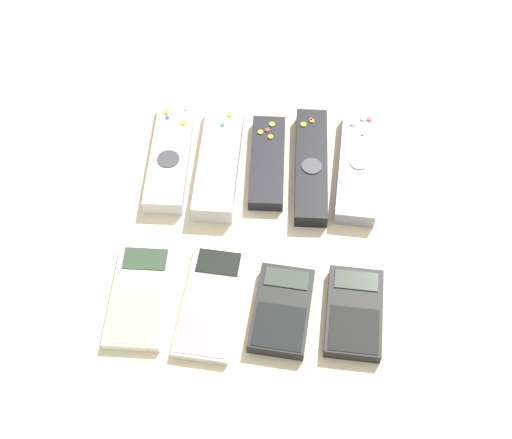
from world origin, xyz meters
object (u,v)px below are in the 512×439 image
Objects in this scene: remote_1 at (220,158)px; remote_2 at (267,162)px; calculator_0 at (140,295)px; remote_4 at (358,166)px; remote_3 at (311,165)px; calculator_3 at (354,313)px; remote_0 at (171,153)px; calculator_1 at (211,301)px; calculator_2 at (282,310)px.

remote_2 is (0.07, 0.00, -0.00)m from remote_1.
remote_2 is at bearing 56.44° from calculator_0.
remote_2 is at bearing -176.50° from remote_4.
calculator_0 is (-0.20, -0.23, -0.00)m from remote_3.
calculator_3 is at bearing -76.76° from remote_3.
remote_0 is 0.20m from remote_3.
calculator_1 is 0.18m from calculator_3.
calculator_2 and calculator_3 have the same top height.
remote_0 is 0.23m from calculator_0.
calculator_0 is at bearing -93.11° from remote_0.
remote_0 is at bearing 140.60° from calculator_3.
calculator_1 is at bearing -178.64° from calculator_3.
remote_2 is 1.34× the size of calculator_3.
remote_4 is 0.36m from calculator_0.
calculator_3 is at bearing -1.99° from calculator_0.
remote_4 reaches higher than calculator_2.
remote_1 is 0.13m from remote_3.
remote_4 is 1.31× the size of calculator_0.
remote_3 is (0.06, -0.00, 0.00)m from remote_2.
calculator_2 is (0.18, -0.00, 0.00)m from calculator_0.
remote_2 is at bearing 103.04° from calculator_2.
remote_2 is 0.84× the size of remote_4.
remote_3 is at bearing -3.62° from remote_0.
calculator_3 is at bearing -88.19° from remote_4.
remote_0 is 1.66× the size of calculator_2.
remote_1 is at bearing 118.49° from calculator_2.
calculator_1 is (0.09, 0.00, -0.00)m from calculator_0.
remote_2 is 0.24m from calculator_2.
remote_1 reaches higher than calculator_0.
calculator_2 is 1.01× the size of calculator_3.
remote_0 is 0.35m from calculator_3.
calculator_3 is (0.18, 0.00, 0.00)m from calculator_1.
remote_2 is 1.33× the size of calculator_2.
calculator_2 is at bearing -108.69° from remote_4.
remote_3 is 0.23m from calculator_2.
remote_0 is 1.04× the size of remote_4.
remote_0 is at bearing 130.74° from calculator_2.
calculator_3 is at bearing -43.47° from remote_0.
remote_1 reaches higher than remote_3.
calculator_1 is at bearing -105.53° from remote_2.
remote_3 is 1.65× the size of calculator_3.
calculator_0 is 0.09m from calculator_1.
remote_3 is at bearing -5.31° from remote_2.
remote_4 is at bearing 0.99° from remote_1.
calculator_1 is 1.33× the size of calculator_2.
remote_2 is 1.09× the size of calculator_0.
remote_4 is 1.59× the size of calculator_2.
remote_1 is at bearing -175.91° from remote_4.
remote_1 is 1.71× the size of calculator_3.
calculator_2 is at bearing -175.27° from calculator_3.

